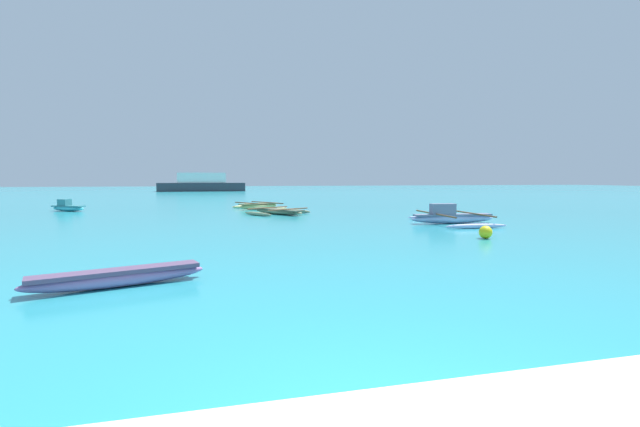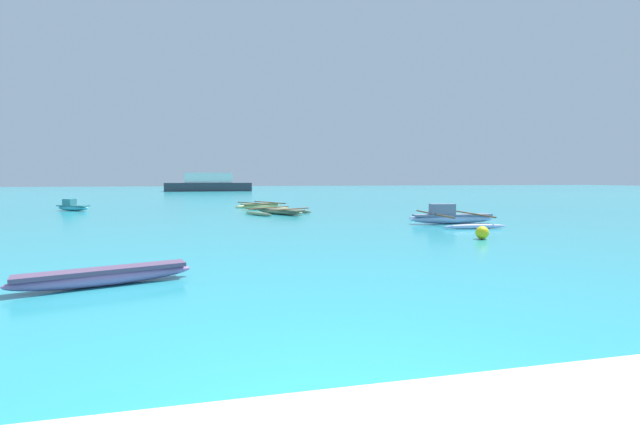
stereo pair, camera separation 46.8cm
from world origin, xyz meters
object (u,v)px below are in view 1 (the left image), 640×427
Objects in this scene: moored_boat_1 at (278,211)px; moored_boat_3 at (68,207)px; moored_boat_0 at (118,277)px; distant_ferry at (202,184)px; mooring_buoy_1 at (486,232)px; moored_boat_2 at (451,217)px; moored_boat_4 at (259,206)px.

moored_boat_1 is 13.59m from moored_boat_3.
moored_boat_0 is 64.11m from distant_ferry.
moored_boat_0 is at bearing -159.38° from mooring_buoy_1.
moored_boat_0 is 7.19× the size of mooring_buoy_1.
distant_ferry reaches higher than moored_boat_2.
moored_boat_1 is at bearing 114.42° from mooring_buoy_1.
moored_boat_2 is 22.99m from moored_boat_3.
moored_boat_2 is 1.97× the size of moored_boat_3.
moored_boat_1 is (5.32, 15.76, -0.02)m from moored_boat_0.
distant_ferry is at bearing 154.28° from moored_boat_1.
moored_boat_0 is 20.60m from moored_boat_4.
moored_boat_3 is (-7.15, 21.18, 0.07)m from moored_boat_0.
moored_boat_3 is 0.54× the size of moored_boat_4.
moored_boat_3 is 11.86m from moored_boat_4.
distant_ferry reaches higher than moored_boat_1.
moored_boat_2 is (12.20, 8.75, 0.10)m from moored_boat_0.
mooring_buoy_1 is at bearing -99.13° from moored_boat_4.
moored_boat_1 is 8.88× the size of mooring_buoy_1.
distant_ferry is (7.05, 42.92, 0.97)m from moored_boat_3.
moored_boat_3 is 0.17× the size of distant_ferry.
moored_boat_4 is 17.14m from mooring_buoy_1.
moored_boat_2 is 56.71m from distant_ferry.
moored_boat_4 reaches higher than mooring_buoy_1.
distant_ferry is at bearing 71.96° from moored_boat_0.
moored_boat_4 is 0.31× the size of distant_ferry.
moored_boat_0 is 15.01m from moored_boat_2.
moored_boat_3 is at bearing 136.02° from mooring_buoy_1.
moored_boat_0 is 1.39× the size of moored_boat_3.
distant_ferry is at bearing 66.55° from moored_boat_4.
distant_ferry is at bearing 100.14° from mooring_buoy_1.
moored_boat_1 reaches higher than moored_boat_0.
moored_boat_0 is at bearing -132.67° from moored_boat_4.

